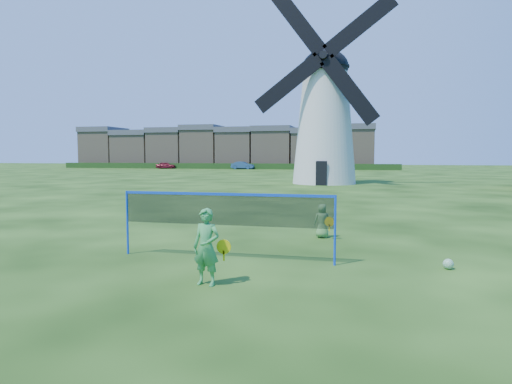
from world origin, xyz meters
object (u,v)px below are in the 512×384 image
object	(u,v)px
badminton_net	(225,211)
car_left	(166,165)
player_girl	(207,247)
play_ball	(448,264)
player_boy	(322,221)
car_right	(243,165)
windmill	(325,117)

from	to	relation	value
badminton_net	car_left	xyz separation A→B (m)	(-31.60, 65.55, -0.55)
player_girl	play_ball	bearing A→B (deg)	34.91
player_boy	car_right	size ratio (longest dim) A/B	0.25
windmill	player_girl	world-z (taller)	windmill
car_left	car_right	xyz separation A→B (m)	(14.38, 0.18, 0.06)
windmill	car_left	distance (m)	48.68
windmill	play_ball	bearing A→B (deg)	-80.10
play_ball	car_left	xyz separation A→B (m)	(-36.47, 65.33, 0.48)
player_girl	player_boy	bearing A→B (deg)	81.03
windmill	player_boy	world-z (taller)	windmill
player_girl	play_ball	world-z (taller)	player_girl
windmill	car_right	size ratio (longest dim) A/B	3.99
player_girl	badminton_net	bearing A→B (deg)	105.99
windmill	player_boy	size ratio (longest dim) A/B	15.94
player_girl	car_right	bearing A→B (deg)	112.88
play_ball	car_right	world-z (taller)	car_right
badminton_net	car_left	size ratio (longest dim) A/B	1.45
badminton_net	player_girl	bearing A→B (deg)	-82.42
windmill	player_boy	bearing A→B (deg)	-85.38
badminton_net	car_left	distance (m)	72.77
windmill	car_left	world-z (taller)	windmill
play_ball	car_left	bearing A→B (deg)	119.17
badminton_net	play_ball	xyz separation A→B (m)	(4.87, 0.22, -1.03)
player_boy	car_left	xyz separation A→B (m)	(-33.55, 62.28, 0.09)
player_boy	car_left	distance (m)	70.74
badminton_net	car_right	bearing A→B (deg)	104.68
badminton_net	player_boy	size ratio (longest dim) A/B	5.05
player_boy	play_ball	xyz separation A→B (m)	(2.92, -3.05, -0.39)
badminton_net	player_boy	distance (m)	3.86
car_right	player_boy	bearing A→B (deg)	-159.07
player_boy	car_left	size ratio (longest dim) A/B	0.29
car_left	car_right	distance (m)	14.38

